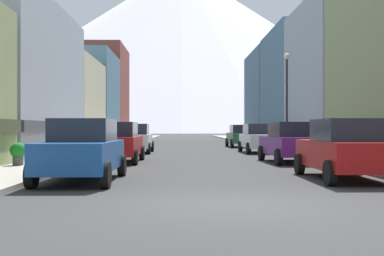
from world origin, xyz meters
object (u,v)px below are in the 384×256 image
Objects in this scene: car_left_1 at (118,142)px; car_right_3 at (241,136)px; car_left_2 at (135,138)px; streetlamp_right at (287,87)px; car_right_1 at (290,142)px; car_right_2 at (259,138)px; pedestrian_0 at (106,137)px; car_right_0 at (345,149)px; car_left_0 at (83,150)px; potted_plant_0 at (18,152)px.

car_right_3 is at bearing 66.66° from car_left_1.
streetlamp_right reaches higher than car_left_2.
car_right_1 is 8.75m from car_right_2.
car_left_2 is at bearing -59.89° from pedestrian_0.
car_right_0 is 25.10m from car_right_3.
car_left_1 and car_right_2 have the same top height.
streetlamp_right reaches higher than car_right_1.
car_left_2 is at bearing 131.22° from car_right_1.
streetlamp_right reaches higher than car_left_0.
car_left_1 is at bearing -90.00° from car_left_2.
car_right_3 is (0.00, 25.10, 0.00)m from car_right_0.
potted_plant_0 is at bearing -132.00° from car_left_1.
car_right_2 is at bearing 0.54° from car_left_2.
potted_plant_0 is at bearing -104.96° from car_left_2.
car_left_0 is 2.74× the size of pedestrian_0.
streetlamp_right is (9.15, -0.80, 3.09)m from car_left_2.
car_right_1 is 8.60m from streetlamp_right.
car_right_2 is 3.56m from streetlamp_right.
car_right_0 reaches higher than pedestrian_0.
car_right_1 is at bearing 16.98° from potted_plant_0.
car_right_1 is (0.00, 7.22, 0.00)m from car_right_0.
car_left_1 is 8.42m from car_left_2.
car_right_0 is at bearing 2.16° from car_left_0.
car_right_2 is at bearing 150.80° from streetlamp_right.
car_right_2 is (7.60, 16.26, 0.00)m from car_left_0.
car_right_0 is 0.75× the size of streetlamp_right.
car_left_2 is 5.25× the size of potted_plant_0.
car_right_0 is 0.99× the size of car_right_3.
car_right_3 is (-0.00, 17.87, 0.00)m from car_right_1.
car_right_3 is (0.00, 9.12, 0.00)m from car_right_2.
car_right_1 is 17.87m from car_right_3.
car_right_1 is at bearing -48.78° from car_left_2.
pedestrian_0 is at bearing 87.35° from potted_plant_0.
car_right_1 reaches higher than pedestrian_0.
car_right_0 is at bearing -44.54° from car_left_1.
car_left_2 and car_right_2 have the same top height.
car_right_3 is at bearing 50.42° from car_left_2.
car_right_1 is 16.36m from pedestrian_0.
car_left_1 is at bearing 90.01° from car_left_0.
car_left_1 reaches higher than pedestrian_0.
car_left_0 and car_right_0 have the same top height.
car_left_0 is 5.30m from potted_plant_0.
car_right_3 is (7.60, 9.20, 0.00)m from car_left_2.
car_right_2 is (-0.00, 15.97, 0.00)m from car_right_0.
car_left_1 and car_left_2 have the same top height.
streetlamp_right is at bearing -81.19° from car_right_3.
car_left_1 and car_right_3 have the same top height.
car_left_1 is at bearing 135.46° from car_right_0.
streetlamp_right reaches higher than car_right_2.
pedestrian_0 is 0.27× the size of streetlamp_right.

